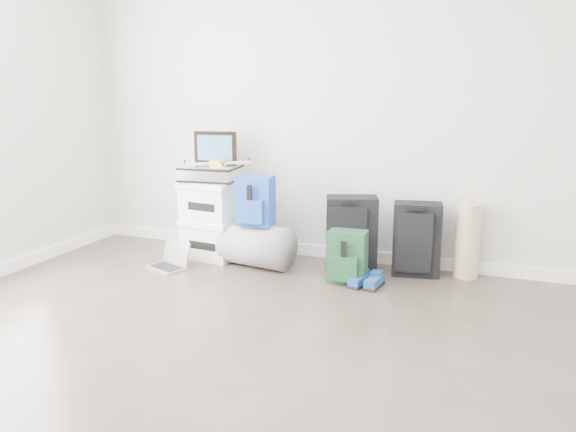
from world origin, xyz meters
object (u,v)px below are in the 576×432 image
at_px(large_suitcase, 351,235).
at_px(carry_on, 416,239).
at_px(briefcase, 211,173).
at_px(laptop, 171,261).
at_px(boxes_stack, 212,219).
at_px(duffel_bag, 257,245).

distance_m(large_suitcase, carry_on, 0.52).
height_order(briefcase, laptop, briefcase).
relative_size(briefcase, laptop, 1.25).
bearing_deg(laptop, boxes_stack, 86.91).
height_order(carry_on, laptop, carry_on).
relative_size(boxes_stack, briefcase, 1.45).
bearing_deg(carry_on, briefcase, 173.84).
distance_m(briefcase, large_suitcase, 1.32).
relative_size(duffel_bag, carry_on, 0.99).
bearing_deg(carry_on, large_suitcase, -176.46).
relative_size(large_suitcase, carry_on, 1.07).
distance_m(duffel_bag, carry_on, 1.30).
distance_m(briefcase, duffel_bag, 0.74).
xyz_separation_m(large_suitcase, laptop, (-1.43, -0.42, -0.26)).
xyz_separation_m(briefcase, duffel_bag, (0.47, -0.10, -0.57)).
xyz_separation_m(duffel_bag, carry_on, (1.27, 0.25, 0.11)).
relative_size(boxes_stack, carry_on, 1.16).
relative_size(carry_on, laptop, 1.57).
height_order(duffel_bag, large_suitcase, large_suitcase).
distance_m(carry_on, laptop, 2.02).
bearing_deg(large_suitcase, carry_on, -4.58).
relative_size(briefcase, duffel_bag, 0.81).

